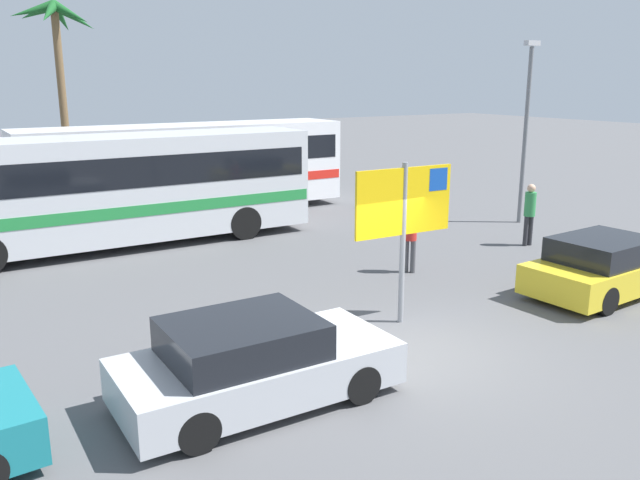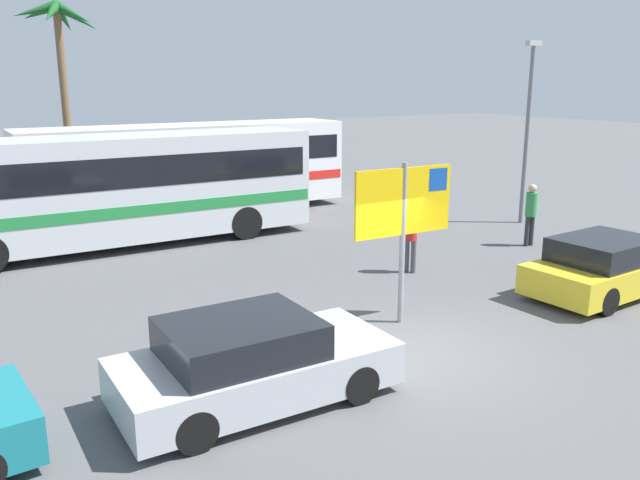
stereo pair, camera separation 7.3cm
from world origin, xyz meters
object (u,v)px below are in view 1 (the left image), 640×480
car_silver (254,362)px  bus_front_coach (114,186)px  bus_rear_coach (187,165)px  pedestrian_near_sign (410,233)px  pedestrian_by_bus (530,209)px  ferry_sign (406,208)px  car_yellow (606,266)px

car_silver → bus_front_coach: bearing=86.2°
bus_rear_coach → pedestrian_near_sign: 10.00m
pedestrian_by_bus → ferry_sign: bearing=-61.7°
bus_front_coach → pedestrian_near_sign: (5.54, -6.42, -0.77)m
pedestrian_near_sign → pedestrian_by_bus: bearing=152.2°
car_silver → pedestrian_near_sign: size_ratio=2.42×
pedestrian_by_bus → bus_rear_coach: bearing=-138.6°
car_silver → pedestrian_by_bus: size_ratio=2.31×
ferry_sign → car_silver: bearing=-158.3°
bus_rear_coach → car_silver: bearing=-106.6°
bus_rear_coach → car_silver: 14.45m
pedestrian_near_sign → bus_front_coach: bearing=-80.7°
bus_rear_coach → pedestrian_near_sign: size_ratio=6.61×
car_yellow → car_silver: (-8.98, -0.44, 0.00)m
car_silver → pedestrian_by_bus: pedestrian_by_bus is taller
bus_front_coach → car_yellow: (8.24, -10.03, -1.15)m
ferry_sign → pedestrian_near_sign: ferry_sign is taller
bus_front_coach → pedestrian_by_bus: bearing=-30.9°
ferry_sign → pedestrian_by_bus: (6.95, 2.91, -1.25)m
bus_front_coach → car_silver: bus_front_coach is taller
bus_front_coach → car_yellow: 13.03m
ferry_sign → pedestrian_by_bus: size_ratio=1.77×
bus_rear_coach → ferry_sign: 12.35m
pedestrian_by_bus → car_silver: bearing=-62.7°
car_yellow → pedestrian_by_bus: pedestrian_by_bus is taller
car_silver → pedestrian_near_sign: 7.49m
ferry_sign → car_yellow: bearing=-9.9°
bus_rear_coach → ferry_sign: (-0.13, -12.34, 0.54)m
car_silver → pedestrian_by_bus: 11.79m
bus_rear_coach → bus_front_coach: bearing=-135.6°
bus_front_coach → pedestrian_by_bus: 11.91m
bus_front_coach → car_silver: (-0.74, -10.48, -1.15)m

